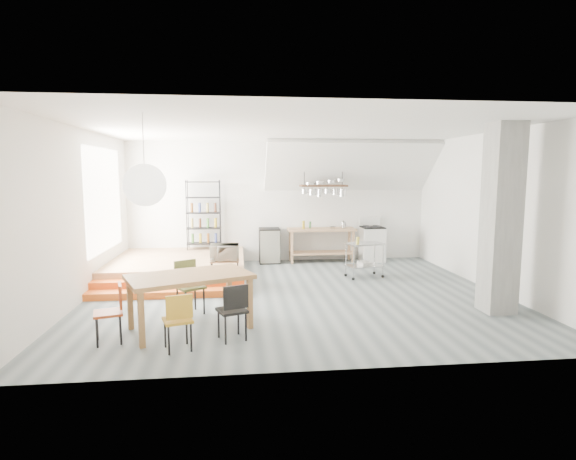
{
  "coord_description": "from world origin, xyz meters",
  "views": [
    {
      "loc": [
        -1.09,
        -8.58,
        2.36
      ],
      "look_at": [
        -0.06,
        0.8,
        1.17
      ],
      "focal_mm": 28.0,
      "sensor_mm": 36.0,
      "label": 1
    }
  ],
  "objects": [
    {
      "name": "wall_left",
      "position": [
        -4.0,
        0.0,
        1.6
      ],
      "size": [
        0.04,
        7.0,
        3.2
      ],
      "primitive_type": "cube",
      "color": "silver",
      "rests_on": "ground"
    },
    {
      "name": "mini_fridge",
      "position": [
        -0.29,
        3.2,
        0.46
      ],
      "size": [
        0.54,
        0.54,
        0.92
      ],
      "primitive_type": "cube",
      "color": "black",
      "rests_on": "ground"
    },
    {
      "name": "wall_right",
      "position": [
        4.0,
        0.0,
        1.6
      ],
      "size": [
        0.04,
        7.0,
        3.2
      ],
      "primitive_type": "cube",
      "color": "silver",
      "rests_on": "ground"
    },
    {
      "name": "floor",
      "position": [
        0.0,
        0.0,
        0.0
      ],
      "size": [
        8.0,
        8.0,
        0.0
      ],
      "primitive_type": "plane",
      "color": "#566064",
      "rests_on": "ground"
    },
    {
      "name": "slope_ceiling",
      "position": [
        1.8,
        2.9,
        2.55
      ],
      "size": [
        4.4,
        1.44,
        1.32
      ],
      "primitive_type": "cube",
      "rotation": [
        -0.73,
        0.0,
        0.0
      ],
      "color": "white",
      "rests_on": "wall_back"
    },
    {
      "name": "bowl",
      "position": [
        1.4,
        3.1,
        0.93
      ],
      "size": [
        0.24,
        0.24,
        0.05
      ],
      "primitive_type": "imported",
      "rotation": [
        0.0,
        0.0,
        -0.32
      ],
      "color": "silver",
      "rests_on": "kitchen_counter"
    },
    {
      "name": "pot_rack",
      "position": [
        1.13,
        2.92,
        1.98
      ],
      "size": [
        1.2,
        0.5,
        1.43
      ],
      "color": "#402819",
      "rests_on": "ceiling"
    },
    {
      "name": "microwave_shelf",
      "position": [
        -1.4,
        0.75,
        0.55
      ],
      "size": [
        0.6,
        0.4,
        0.16
      ],
      "color": "#9C6F4E",
      "rests_on": "platform"
    },
    {
      "name": "chair_olive",
      "position": [
        -1.96,
        -1.0,
        0.54
      ],
      "size": [
        0.56,
        0.56,
        0.9
      ],
      "rotation": [
        0.0,
        0.0,
        0.55
      ],
      "color": "olive",
      "rests_on": "ground"
    },
    {
      "name": "wall_back",
      "position": [
        0.0,
        3.5,
        1.6
      ],
      "size": [
        8.0,
        0.04,
        3.2
      ],
      "primitive_type": "cube",
      "color": "silver",
      "rests_on": "ground"
    },
    {
      "name": "stove",
      "position": [
        2.5,
        3.16,
        0.48
      ],
      "size": [
        0.6,
        0.6,
        1.18
      ],
      "color": "white",
      "rests_on": "ground"
    },
    {
      "name": "step_upper",
      "position": [
        -2.5,
        0.4,
        0.13
      ],
      "size": [
        3.0,
        0.35,
        0.27
      ],
      "primitive_type": "cube",
      "color": "orange",
      "rests_on": "ground"
    },
    {
      "name": "dining_table",
      "position": [
        -1.85,
        -1.82,
        0.76
      ],
      "size": [
        2.03,
        1.61,
        0.85
      ],
      "rotation": [
        0.0,
        0.0,
        0.4
      ],
      "color": "olive",
      "rests_on": "ground"
    },
    {
      "name": "chair_red",
      "position": [
        -2.86,
        -2.26,
        0.5
      ],
      "size": [
        0.47,
        0.47,
        0.83
      ],
      "rotation": [
        0.0,
        0.0,
        -1.29
      ],
      "color": "#A33A17",
      "rests_on": "ground"
    },
    {
      "name": "step_lower",
      "position": [
        -2.5,
        0.05,
        0.07
      ],
      "size": [
        3.0,
        0.35,
        0.13
      ],
      "primitive_type": "cube",
      "color": "orange",
      "rests_on": "ground"
    },
    {
      "name": "wire_shelving",
      "position": [
        -2.0,
        3.2,
        1.33
      ],
      "size": [
        0.88,
        0.38,
        1.8
      ],
      "color": "black",
      "rests_on": "platform"
    },
    {
      "name": "kitchen_counter",
      "position": [
        1.1,
        3.15,
        0.63
      ],
      "size": [
        1.8,
        0.6,
        0.91
      ],
      "color": "#9C6F4E",
      "rests_on": "ground"
    },
    {
      "name": "rolling_cart",
      "position": [
        1.75,
        1.25,
        0.52
      ],
      "size": [
        0.88,
        0.61,
        0.8
      ],
      "rotation": [
        0.0,
        0.0,
        0.21
      ],
      "color": "silver",
      "rests_on": "ground"
    },
    {
      "name": "ceiling",
      "position": [
        0.0,
        0.0,
        3.2
      ],
      "size": [
        8.0,
        7.0,
        0.02
      ],
      "primitive_type": "cube",
      "color": "white",
      "rests_on": "wall_back"
    },
    {
      "name": "chair_mustard",
      "position": [
        -1.91,
        -2.7,
        0.48
      ],
      "size": [
        0.46,
        0.46,
        0.8
      ],
      "rotation": [
        0.0,
        0.0,
        3.45
      ],
      "color": "#BA861F",
      "rests_on": "ground"
    },
    {
      "name": "window_pane",
      "position": [
        -3.98,
        1.5,
        1.8
      ],
      "size": [
        0.02,
        2.5,
        2.2
      ],
      "primitive_type": "cube",
      "color": "white",
      "rests_on": "wall_left"
    },
    {
      "name": "paper_lantern",
      "position": [
        -2.4,
        -2.05,
        2.2
      ],
      "size": [
        0.6,
        0.6,
        0.6
      ],
      "primitive_type": "sphere",
      "color": "white",
      "rests_on": "ceiling"
    },
    {
      "name": "chair_black",
      "position": [
        -1.18,
        -2.4,
        0.49
      ],
      "size": [
        0.49,
        0.49,
        0.83
      ],
      "rotation": [
        0.0,
        0.0,
        3.5
      ],
      "color": "black",
      "rests_on": "ground"
    },
    {
      "name": "platform",
      "position": [
        -2.5,
        2.0,
        0.2
      ],
      "size": [
        3.0,
        3.0,
        0.4
      ],
      "primitive_type": "cube",
      "color": "#9C6F4E",
      "rests_on": "ground"
    },
    {
      "name": "concrete_column",
      "position": [
        3.3,
        -1.5,
        1.6
      ],
      "size": [
        0.5,
        0.5,
        3.2
      ],
      "primitive_type": "cube",
      "color": "gray",
      "rests_on": "ground"
    },
    {
      "name": "microwave",
      "position": [
        -1.4,
        0.75,
        0.73
      ],
      "size": [
        0.6,
        0.41,
        0.33
      ],
      "primitive_type": "imported",
      "rotation": [
        0.0,
        0.0,
        0.01
      ],
      "color": "beige",
      "rests_on": "microwave_shelf"
    }
  ]
}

